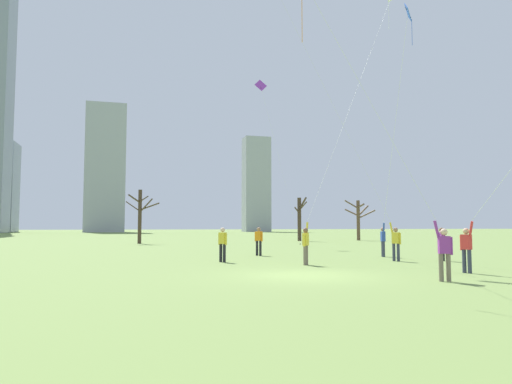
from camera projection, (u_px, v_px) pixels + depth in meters
ground_plane at (303, 275)px, 16.10m from camera, size 400.00×400.00×0.00m
kite_flyer_foreground_left_blue at (385, 218)px, 25.29m from camera, size 1.68×5.30×12.03m
kite_flyer_foreground_right_orange at (412, 189)px, 14.68m from camera, size 4.45×2.70×10.67m
kite_flyer_midfield_center_white at (333, 164)px, 22.72m from camera, size 9.80×7.10×17.57m
kite_flyer_midfield_left_green at (354, 154)px, 24.31m from camera, size 5.91×9.17×22.09m
bystander_strolling_midfield at (259, 240)px, 26.78m from camera, size 0.39×0.38×1.62m
bystander_watching_nearby at (442, 242)px, 22.74m from camera, size 0.26×0.50×1.62m
bystander_far_off_by_trees at (223, 243)px, 22.01m from camera, size 0.37×0.42×1.62m
distant_kite_drifting_right_purple at (264, 97)px, 42.41m from camera, size 4.38×0.29×15.00m
bare_tree_rightmost at (300, 217)px, 52.73m from camera, size 1.16×2.04×4.88m
bare_tree_leftmost at (359, 217)px, 54.64m from camera, size 3.51×2.77×4.70m
bare_tree_far_right_edge at (140, 214)px, 44.71m from camera, size 3.13×2.02×5.17m
skyline_tall_tower at (256, 184)px, 134.60m from camera, size 7.43×5.29×27.22m
skyline_short_annex at (106, 169)px, 125.41m from camera, size 10.28×9.73×34.02m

